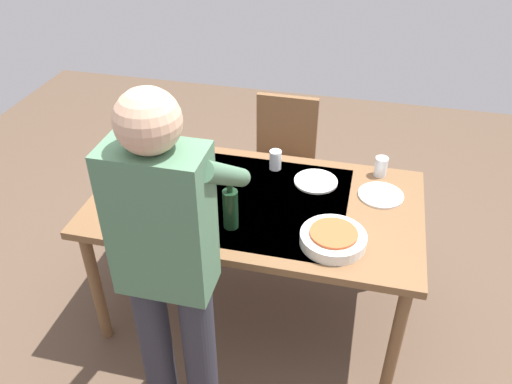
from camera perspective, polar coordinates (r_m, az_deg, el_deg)
The scene contains 14 objects.
ground_plane at distance 3.17m, azimuth -0.00°, elevation -12.32°, with size 6.00×6.00×0.00m, color brown.
dining_table at distance 2.69m, azimuth -0.00°, elevation -2.17°, with size 1.65×0.92×0.78m.
chair_near at distance 3.48m, azimuth 2.97°, elevation 3.83°, with size 0.40×0.40×0.91m.
person_server at distance 2.04m, azimuth -9.45°, elevation -7.67°, with size 0.42×0.61×1.69m.
wine_bottle at distance 2.42m, azimuth -2.79°, elevation -1.69°, with size 0.07×0.07×0.30m.
wine_glass_left at distance 2.51m, azimuth -10.90°, elevation -0.99°, with size 0.07×0.07×0.15m.
water_cup_near_left at distance 2.89m, azimuth 13.41°, elevation 2.70°, with size 0.07×0.07×0.11m, color silver.
water_cup_near_right at distance 2.87m, azimuth 2.12°, elevation 3.51°, with size 0.07×0.07×0.11m, color silver.
water_cup_far_left at distance 2.82m, azimuth -9.10°, elevation 2.19°, with size 0.08×0.08×0.09m, color silver.
serving_bowl_pasta at distance 2.39m, azimuth 8.38°, elevation -4.97°, with size 0.30×0.30×0.07m.
dinner_plate_near at distance 2.75m, azimuth 13.39°, elevation -0.33°, with size 0.23×0.23×0.01m, color white.
dinner_plate_far at distance 2.79m, azimuth 6.51°, elevation 1.16°, with size 0.23×0.23×0.01m, color white.
table_knife at distance 2.98m, azimuth -10.25°, elevation 3.15°, with size 0.01×0.20×0.01m, color silver.
table_fork at distance 2.71m, azimuth -12.53°, elevation -0.89°, with size 0.01×0.18×0.01m, color silver.
Camera 1 is at (-0.50, 2.08, 2.34)m, focal length 36.85 mm.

